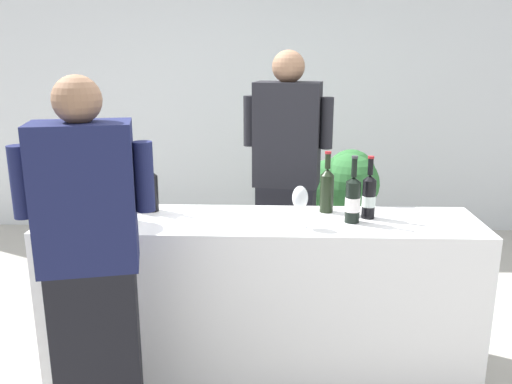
# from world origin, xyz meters

# --- Properties ---
(ground_plane) EXTENTS (12.00, 12.00, 0.00)m
(ground_plane) POSITION_xyz_m (0.00, 0.00, 0.00)
(ground_plane) COLOR #B2ADA3
(wall_back) EXTENTS (8.00, 0.10, 2.80)m
(wall_back) POSITION_xyz_m (0.00, 2.60, 1.40)
(wall_back) COLOR silver
(wall_back) RESTS_ON ground_plane
(counter) EXTENTS (2.29, 0.53, 0.91)m
(counter) POSITION_xyz_m (0.00, 0.00, 0.46)
(counter) COLOR white
(counter) RESTS_ON ground_plane
(wine_bottle_0) EXTENTS (0.07, 0.07, 0.35)m
(wine_bottle_0) POSITION_xyz_m (-0.96, 0.06, 1.04)
(wine_bottle_0) COLOR black
(wine_bottle_0) RESTS_ON counter
(wine_bottle_1) EXTENTS (0.08, 0.08, 0.35)m
(wine_bottle_1) POSITION_xyz_m (0.47, -0.02, 1.03)
(wine_bottle_1) COLOR black
(wine_bottle_1) RESTS_ON counter
(wine_bottle_2) EXTENTS (0.07, 0.07, 0.35)m
(wine_bottle_2) POSITION_xyz_m (-0.74, 0.14, 1.04)
(wine_bottle_2) COLOR black
(wine_bottle_2) RESTS_ON counter
(wine_bottle_3) EXTENTS (0.07, 0.07, 0.34)m
(wine_bottle_3) POSITION_xyz_m (0.35, 0.15, 1.04)
(wine_bottle_3) COLOR black
(wine_bottle_3) RESTS_ON counter
(wine_bottle_4) EXTENTS (0.07, 0.07, 0.32)m
(wine_bottle_4) POSITION_xyz_m (-0.61, 0.14, 1.03)
(wine_bottle_4) COLOR black
(wine_bottle_4) RESTS_ON counter
(wine_bottle_5) EXTENTS (0.07, 0.07, 0.33)m
(wine_bottle_5) POSITION_xyz_m (0.57, 0.05, 1.03)
(wine_bottle_5) COLOR black
(wine_bottle_5) RESTS_ON counter
(wine_glass) EXTENTS (0.08, 0.08, 0.21)m
(wine_glass) POSITION_xyz_m (0.20, -0.11, 1.06)
(wine_glass) COLOR silver
(wine_glass) RESTS_ON counter
(ice_bucket) EXTENTS (0.25, 0.25, 0.24)m
(ice_bucket) POSITION_xyz_m (-0.79, -0.10, 1.03)
(ice_bucket) COLOR silver
(ice_bucket) RESTS_ON counter
(person_server) EXTENTS (0.55, 0.31, 1.78)m
(person_server) POSITION_xyz_m (0.15, 0.64, 0.87)
(person_server) COLOR black
(person_server) RESTS_ON ground_plane
(person_guest) EXTENTS (0.54, 0.32, 1.68)m
(person_guest) POSITION_xyz_m (-0.70, -0.61, 0.82)
(person_guest) COLOR black
(person_guest) RESTS_ON ground_plane
(potted_shrub) EXTENTS (0.57, 0.64, 1.03)m
(potted_shrub) POSITION_xyz_m (0.59, 1.34, 0.70)
(potted_shrub) COLOR brown
(potted_shrub) RESTS_ON ground_plane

